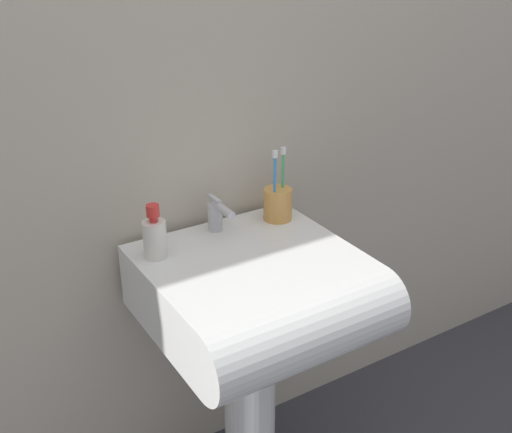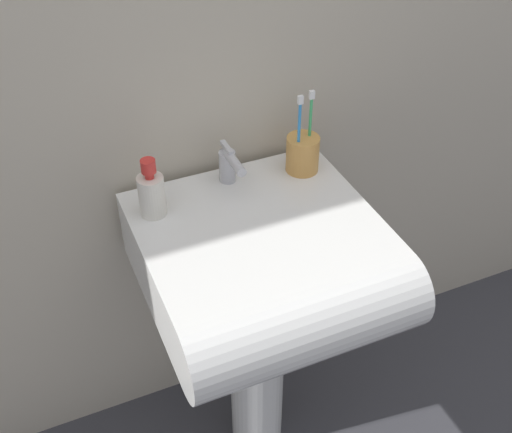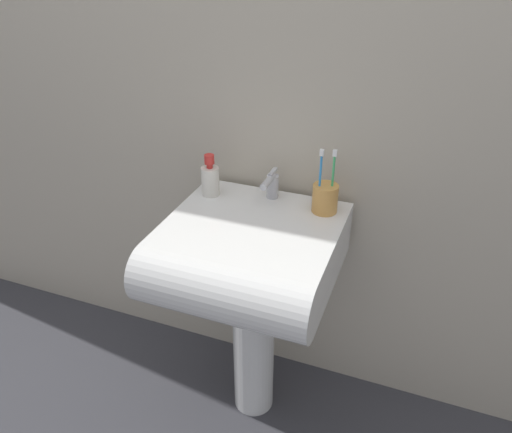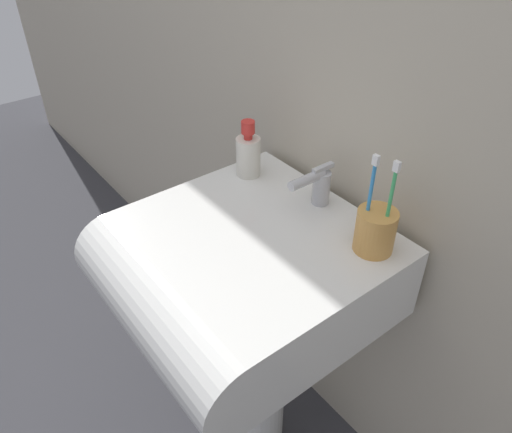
{
  "view_description": "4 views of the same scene",
  "coord_description": "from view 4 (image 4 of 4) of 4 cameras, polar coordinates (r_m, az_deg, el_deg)",
  "views": [
    {
      "loc": [
        -0.72,
        -1.19,
        1.55
      ],
      "look_at": [
        0.01,
        -0.01,
        0.89
      ],
      "focal_mm": 45.0,
      "sensor_mm": 36.0,
      "label": 1
    },
    {
      "loc": [
        -0.43,
        -0.99,
        1.66
      ],
      "look_at": [
        -0.01,
        -0.01,
        0.81
      ],
      "focal_mm": 45.0,
      "sensor_mm": 36.0,
      "label": 2
    },
    {
      "loc": [
        0.46,
        -1.19,
        1.55
      ],
      "look_at": [
        0.01,
        0.01,
        0.8
      ],
      "focal_mm": 35.0,
      "sensor_mm": 36.0,
      "label": 3
    },
    {
      "loc": [
        0.64,
        -0.5,
        1.42
      ],
      "look_at": [
        0.0,
        -0.01,
        0.83
      ],
      "focal_mm": 35.0,
      "sensor_mm": 36.0,
      "label": 4
    }
  ],
  "objects": [
    {
      "name": "sink_pedestal",
      "position": [
        1.38,
        0.28,
        -17.55
      ],
      "size": [
        0.14,
        0.14,
        0.61
      ],
      "primitive_type": "cylinder",
      "color": "white",
      "rests_on": "ground"
    },
    {
      "name": "sink_basin",
      "position": [
        1.06,
        -2.33,
        -6.7
      ],
      "size": [
        0.51,
        0.54,
        0.17
      ],
      "color": "white",
      "rests_on": "sink_pedestal"
    },
    {
      "name": "faucet",
      "position": [
        1.09,
        7.23,
        3.49
      ],
      "size": [
        0.04,
        0.12,
        0.09
      ],
      "color": "#B7B7BC",
      "rests_on": "sink_basin"
    },
    {
      "name": "toothbrush_cup",
      "position": [
        0.99,
        13.48,
        -1.49
      ],
      "size": [
        0.08,
        0.08,
        0.21
      ],
      "color": "#D19347",
      "rests_on": "sink_basin"
    },
    {
      "name": "soap_bottle",
      "position": [
        1.19,
        -0.89,
        7.15
      ],
      "size": [
        0.06,
        0.06,
        0.14
      ],
      "color": "silver",
      "rests_on": "sink_basin"
    }
  ]
}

